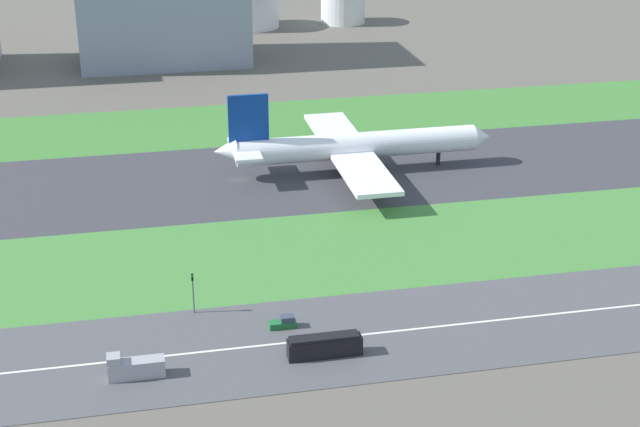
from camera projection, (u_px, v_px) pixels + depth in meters
The scene contains 14 objects.
ground_plane at pixel (239, 180), 220.31m from camera, with size 800.00×800.00×0.00m, color #5B564C.
runway at pixel (239, 180), 220.29m from camera, with size 280.00×46.00×0.10m, color #38383D.
grass_median_north at pixel (219, 125), 257.19m from camera, with size 280.00×36.00×0.10m, color #3D7A33.
grass_median_south at pixel (268, 256), 183.39m from camera, with size 280.00×36.00×0.10m, color #427F38.
highway at pixel (300, 342), 154.58m from camera, with size 280.00×28.00×0.10m, color #4C4C4F.
highway_centerline at pixel (300, 341), 154.56m from camera, with size 266.00×0.50×0.01m, color silver.
airliner at pixel (350, 146), 222.75m from camera, with size 65.00×56.00×19.70m.
car_3 at pixel (284, 323), 158.42m from camera, with size 4.40×1.80×2.00m.
truck_0 at pixel (135, 368), 144.53m from camera, with size 8.40×2.50×4.00m.
bus_0 at pixel (325, 346), 149.95m from camera, with size 11.60×2.50×3.50m.
traffic_light at pixel (193, 290), 161.67m from camera, with size 0.36×0.50×7.20m.
fuel_tank_west at pixel (157, 14), 359.21m from camera, with size 25.19×25.19×12.40m, color silver.
fuel_tank_centre at pixel (248, 8), 365.20m from camera, with size 23.07×23.07×14.57m, color silver.
fuel_tank_east at pixel (343, 5), 372.41m from camera, with size 16.85×16.85×13.28m, color silver.
Camera 1 is at (-24.52, -204.97, 79.45)m, focal length 54.70 mm.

